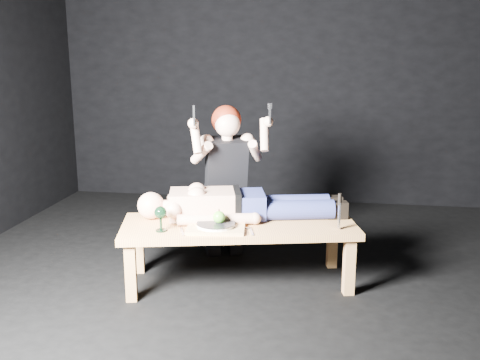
{
  "coord_description": "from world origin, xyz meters",
  "views": [
    {
      "loc": [
        0.43,
        -3.51,
        1.63
      ],
      "look_at": [
        -0.17,
        0.2,
        0.75
      ],
      "focal_mm": 41.21,
      "sensor_mm": 36.0,
      "label": 1
    }
  ],
  "objects_px": {
    "serving_tray": "(216,228)",
    "lying_man": "(244,201)",
    "table": "(239,253)",
    "carving_knife": "(339,211)",
    "goblet": "(161,219)",
    "kneeling_woman": "(225,180)"
  },
  "relations": [
    {
      "from": "table",
      "to": "kneeling_woman",
      "type": "height_order",
      "value": "kneeling_woman"
    },
    {
      "from": "serving_tray",
      "to": "carving_knife",
      "type": "height_order",
      "value": "carving_knife"
    },
    {
      "from": "carving_knife",
      "to": "serving_tray",
      "type": "bearing_deg",
      "value": 176.29
    },
    {
      "from": "lying_man",
      "to": "carving_knife",
      "type": "distance_m",
      "value": 0.7
    },
    {
      "from": "carving_knife",
      "to": "table",
      "type": "bearing_deg",
      "value": 164.22
    },
    {
      "from": "kneeling_woman",
      "to": "carving_knife",
      "type": "xyz_separation_m",
      "value": [
        0.89,
        -0.55,
        -0.06
      ]
    },
    {
      "from": "kneeling_woman",
      "to": "serving_tray",
      "type": "xyz_separation_m",
      "value": [
        0.07,
        -0.69,
        -0.17
      ]
    },
    {
      "from": "table",
      "to": "kneeling_woman",
      "type": "distance_m",
      "value": 0.69
    },
    {
      "from": "table",
      "to": "carving_knife",
      "type": "height_order",
      "value": "carving_knife"
    },
    {
      "from": "table",
      "to": "carving_knife",
      "type": "relative_size",
      "value": 6.52
    },
    {
      "from": "serving_tray",
      "to": "goblet",
      "type": "height_order",
      "value": "goblet"
    },
    {
      "from": "serving_tray",
      "to": "carving_knife",
      "type": "distance_m",
      "value": 0.84
    },
    {
      "from": "serving_tray",
      "to": "carving_knife",
      "type": "xyz_separation_m",
      "value": [
        0.82,
        0.14,
        0.11
      ]
    },
    {
      "from": "serving_tray",
      "to": "carving_knife",
      "type": "relative_size",
      "value": 1.55
    },
    {
      "from": "lying_man",
      "to": "serving_tray",
      "type": "xyz_separation_m",
      "value": [
        -0.15,
        -0.31,
        -0.11
      ]
    },
    {
      "from": "table",
      "to": "carving_knife",
      "type": "xyz_separation_m",
      "value": [
        0.69,
        -0.03,
        0.35
      ]
    },
    {
      "from": "serving_tray",
      "to": "lying_man",
      "type": "bearing_deg",
      "value": 65.25
    },
    {
      "from": "kneeling_woman",
      "to": "goblet",
      "type": "height_order",
      "value": "kneeling_woman"
    },
    {
      "from": "goblet",
      "to": "carving_knife",
      "type": "bearing_deg",
      "value": 11.1
    },
    {
      "from": "lying_man",
      "to": "kneeling_woman",
      "type": "xyz_separation_m",
      "value": [
        -0.21,
        0.38,
        0.06
      ]
    },
    {
      "from": "lying_man",
      "to": "kneeling_woman",
      "type": "height_order",
      "value": "kneeling_woman"
    },
    {
      "from": "goblet",
      "to": "serving_tray",
      "type": "bearing_deg",
      "value": 14.86
    }
  ]
}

